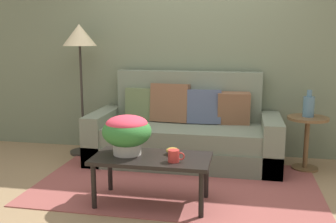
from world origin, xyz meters
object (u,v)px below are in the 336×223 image
object	(u,v)px
potted_plant	(127,131)
coffee_mug	(174,156)
couch	(185,134)
coffee_table	(152,162)
side_table	(307,133)
snack_bowl	(172,151)
floor_lamp	(80,46)
table_vase	(309,106)

from	to	relation	value
potted_plant	coffee_mug	xyz separation A→B (m)	(0.45, -0.14, -0.16)
couch	coffee_table	size ratio (longest dim) A/B	2.14
side_table	snack_bowl	world-z (taller)	side_table
coffee_table	snack_bowl	bearing A→B (deg)	31.72
floor_lamp	coffee_mug	size ratio (longest dim) A/B	11.38
floor_lamp	table_vase	bearing A→B (deg)	-2.05
couch	side_table	size ratio (longest dim) A/B	3.66
couch	potted_plant	size ratio (longest dim) A/B	5.03
couch	table_vase	bearing A→B (deg)	-0.62
couch	floor_lamp	xyz separation A→B (m)	(-1.32, 0.08, 1.03)
floor_lamp	potted_plant	world-z (taller)	floor_lamp
snack_bowl	coffee_mug	bearing A→B (deg)	-75.89
table_vase	couch	bearing A→B (deg)	179.38
side_table	table_vase	world-z (taller)	table_vase
potted_plant	snack_bowl	size ratio (longest dim) A/B	3.81
snack_bowl	table_vase	distance (m)	1.76
side_table	couch	bearing A→B (deg)	178.60
coffee_mug	couch	bearing A→B (deg)	94.92
potted_plant	table_vase	bearing A→B (deg)	35.37
floor_lamp	coffee_mug	bearing A→B (deg)	-45.23
couch	table_vase	world-z (taller)	couch
coffee_mug	coffee_table	bearing A→B (deg)	154.68
coffee_mug	snack_bowl	distance (m)	0.21
coffee_table	potted_plant	size ratio (longest dim) A/B	2.35
coffee_table	floor_lamp	size ratio (longest dim) A/B	0.63
floor_lamp	couch	bearing A→B (deg)	-3.54
coffee_table	floor_lamp	xyz separation A→B (m)	(-1.22, 1.34, 0.97)
coffee_mug	potted_plant	bearing A→B (deg)	163.05
potted_plant	coffee_mug	bearing A→B (deg)	-16.95
couch	floor_lamp	distance (m)	1.67
coffee_table	side_table	world-z (taller)	side_table
couch	potted_plant	xyz separation A→B (m)	(-0.33, -1.23, 0.31)
side_table	coffee_mug	xyz separation A→B (m)	(-1.26, -1.33, 0.07)
couch	floor_lamp	bearing A→B (deg)	176.46
coffee_table	floor_lamp	distance (m)	2.06
snack_bowl	coffee_table	bearing A→B (deg)	-148.28
snack_bowl	table_vase	xyz separation A→B (m)	(1.31, 1.14, 0.25)
coffee_mug	table_vase	bearing A→B (deg)	46.99
potted_plant	table_vase	xyz separation A→B (m)	(1.71, 1.21, 0.08)
couch	coffee_table	bearing A→B (deg)	-94.54
coffee_table	table_vase	distance (m)	1.96
couch	table_vase	size ratio (longest dim) A/B	7.42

